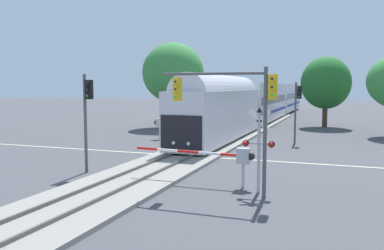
{
  "coord_description": "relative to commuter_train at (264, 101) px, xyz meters",
  "views": [
    {
      "loc": [
        9.29,
        -24.59,
        4.55
      ],
      "look_at": [
        0.08,
        0.49,
        2.0
      ],
      "focal_mm": 37.91,
      "sensor_mm": 36.0,
      "label": 1
    }
  ],
  "objects": [
    {
      "name": "crossing_signal_mast",
      "position": [
        6.09,
        -34.93,
        -0.49
      ],
      "size": [
        1.36,
        0.44,
        3.68
      ],
      "color": "#B2B2B7",
      "rests_on": "ground"
    },
    {
      "name": "commuter_train",
      "position": [
        0.0,
        0.0,
        0.0
      ],
      "size": [
        3.04,
        61.09,
        5.16
      ],
      "color": "silver",
      "rests_on": "railway_track"
    },
    {
      "name": "traffic_signal_near_right",
      "position": [
        5.16,
        -35.67,
        1.29
      ],
      "size": [
        4.93,
        0.38,
        5.33
      ],
      "color": "#4C4C51",
      "rests_on": "ground"
    },
    {
      "name": "traffic_signal_far_side",
      "position": [
        6.07,
        -18.89,
        0.54
      ],
      "size": [
        0.53,
        0.38,
        4.88
      ],
      "color": "#4C4C51",
      "rests_on": "ground"
    },
    {
      "name": "traffic_signal_median",
      "position": [
        -3.13,
        -33.97,
        0.75
      ],
      "size": [
        0.53,
        0.38,
        5.19
      ],
      "color": "#4C4C51",
      "rests_on": "ground"
    },
    {
      "name": "oak_behind_train",
      "position": [
        -8.05,
        -10.69,
        3.31
      ],
      "size": [
        6.71,
        6.71,
        9.31
      ],
      "color": "#4C3828",
      "rests_on": "ground"
    },
    {
      "name": "ground_plane",
      "position": [
        -0.0,
        -27.28,
        -2.73
      ],
      "size": [
        220.0,
        220.0,
        0.0
      ],
      "primitive_type": "plane",
      "color": "#47474C"
    },
    {
      "name": "crossing_gate_far",
      "position": [
        -4.56,
        -20.3,
        -1.31
      ],
      "size": [
        6.14,
        0.4,
        1.8
      ],
      "color": "#B7B7BC",
      "rests_on": "ground"
    },
    {
      "name": "elm_centre_background",
      "position": [
        7.67,
        -4.42,
        2.2
      ],
      "size": [
        5.43,
        5.43,
        7.85
      ],
      "color": "#4C3828",
      "rests_on": "ground"
    },
    {
      "name": "road_centre_stripe",
      "position": [
        -0.0,
        -27.28,
        -2.73
      ],
      "size": [
        44.0,
        0.2,
        0.01
      ],
      "color": "beige",
      "rests_on": "ground"
    },
    {
      "name": "railway_track",
      "position": [
        -0.0,
        -27.28,
        -2.64
      ],
      "size": [
        4.4,
        80.0,
        0.32
      ],
      "color": "gray",
      "rests_on": "ground"
    },
    {
      "name": "crossing_gate_near",
      "position": [
        4.62,
        -34.26,
        -1.34
      ],
      "size": [
        5.88,
        0.4,
        1.8
      ],
      "color": "#B7B7BC",
      "rests_on": "ground"
    }
  ]
}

